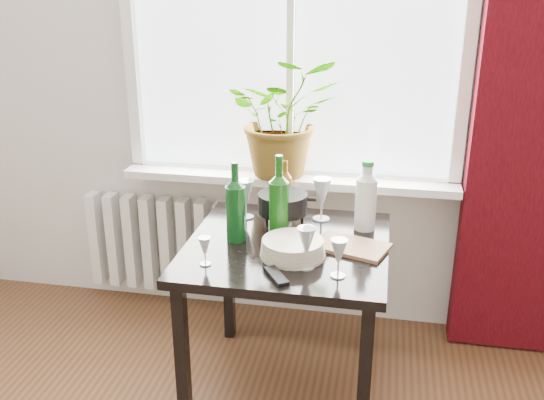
% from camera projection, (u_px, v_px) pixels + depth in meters
% --- Properties ---
extents(window, '(1.72, 0.08, 1.62)m').
position_uv_depth(window, '(292.00, 21.00, 2.91)').
color(window, white).
rests_on(window, ground).
extents(windowsill, '(1.72, 0.20, 0.04)m').
position_uv_depth(windowsill, '(288.00, 179.00, 3.12)').
color(windowsill, white).
rests_on(windowsill, ground).
extents(curtain, '(0.50, 0.12, 2.56)m').
position_uv_depth(curtain, '(533.00, 97.00, 2.72)').
color(curtain, '#330409').
rests_on(curtain, ground).
extents(radiator, '(0.80, 0.10, 0.55)m').
position_uv_depth(radiator, '(158.00, 243.00, 3.44)').
color(radiator, white).
rests_on(radiator, ground).
extents(table, '(0.85, 0.85, 0.74)m').
position_uv_depth(table, '(287.00, 263.00, 2.61)').
color(table, black).
rests_on(table, ground).
extents(potted_plant, '(0.65, 0.60, 0.60)m').
position_uv_depth(potted_plant, '(284.00, 117.00, 3.02)').
color(potted_plant, '#2C6B1C').
rests_on(potted_plant, windowsill).
extents(wine_bottle_left, '(0.10, 0.10, 0.36)m').
position_uv_depth(wine_bottle_left, '(236.00, 201.00, 2.55)').
color(wine_bottle_left, '#0B3B12').
rests_on(wine_bottle_left, table).
extents(wine_bottle_right, '(0.10, 0.10, 0.38)m').
position_uv_depth(wine_bottle_right, '(279.00, 196.00, 2.57)').
color(wine_bottle_right, '#10490E').
rests_on(wine_bottle_right, table).
extents(bottle_amber, '(0.07, 0.07, 0.27)m').
position_uv_depth(bottle_amber, '(285.00, 187.00, 2.84)').
color(bottle_amber, brown).
rests_on(bottle_amber, table).
extents(cleaning_bottle, '(0.10, 0.10, 0.33)m').
position_uv_depth(cleaning_bottle, '(366.00, 194.00, 2.67)').
color(cleaning_bottle, silver).
rests_on(cleaning_bottle, table).
extents(wineglass_front_right, '(0.08, 0.08, 0.17)m').
position_uv_depth(wineglass_front_right, '(306.00, 247.00, 2.34)').
color(wineglass_front_right, silver).
rests_on(wineglass_front_right, table).
extents(wineglass_far_right, '(0.07, 0.07, 0.16)m').
position_uv_depth(wineglass_far_right, '(339.00, 258.00, 2.27)').
color(wineglass_far_right, '#B2BBC0').
rests_on(wineglass_far_right, table).
extents(wineglass_back_center, '(0.09, 0.09, 0.21)m').
position_uv_depth(wineglass_back_center, '(322.00, 198.00, 2.79)').
color(wineglass_back_center, silver).
rests_on(wineglass_back_center, table).
extents(wineglass_back_left, '(0.11, 0.11, 0.19)m').
position_uv_depth(wineglass_back_left, '(246.00, 199.00, 2.82)').
color(wineglass_back_left, silver).
rests_on(wineglass_back_left, table).
extents(wineglass_front_left, '(0.05, 0.05, 0.12)m').
position_uv_depth(wineglass_front_left, '(205.00, 251.00, 2.37)').
color(wineglass_front_left, silver).
rests_on(wineglass_front_left, table).
extents(plate_stack, '(0.31, 0.31, 0.07)m').
position_uv_depth(plate_stack, '(293.00, 248.00, 2.45)').
color(plate_stack, beige).
rests_on(plate_stack, table).
extents(fondue_pot, '(0.29, 0.26, 0.17)m').
position_uv_depth(fondue_pot, '(283.00, 212.00, 2.69)').
color(fondue_pot, black).
rests_on(fondue_pot, table).
extents(tv_remote, '(0.12, 0.15, 0.02)m').
position_uv_depth(tv_remote, '(276.00, 276.00, 2.28)').
color(tv_remote, black).
rests_on(tv_remote, table).
extents(cutting_board, '(0.34, 0.28, 0.02)m').
position_uv_depth(cutting_board, '(351.00, 246.00, 2.53)').
color(cutting_board, '#8E5E40').
rests_on(cutting_board, table).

